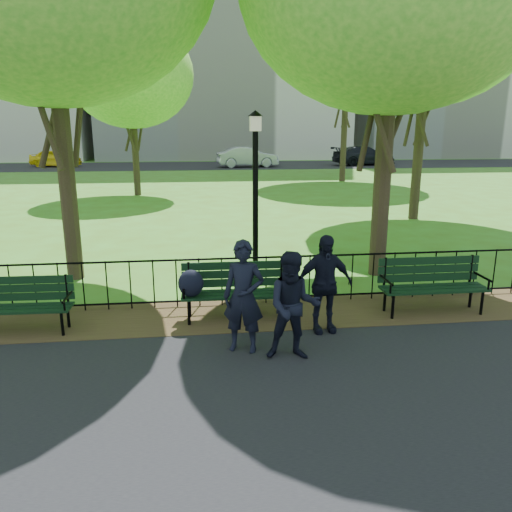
{
  "coord_description": "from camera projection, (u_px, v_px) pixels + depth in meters",
  "views": [
    {
      "loc": [
        -1.01,
        -6.52,
        3.15
      ],
      "look_at": [
        -0.04,
        1.5,
        1.04
      ],
      "focal_mm": 35.0,
      "sensor_mm": 36.0,
      "label": 1
    }
  ],
  "objects": [
    {
      "name": "ground",
      "position": [
        271.0,
        352.0,
        7.17
      ],
      "size": [
        120.0,
        120.0,
        0.0
      ],
      "primitive_type": "plane",
      "color": "#456A1C"
    },
    {
      "name": "dirt_strip",
      "position": [
        259.0,
        313.0,
        8.61
      ],
      "size": [
        60.0,
        1.6,
        0.01
      ],
      "primitive_type": "cube",
      "color": "#392A17",
      "rests_on": "ground"
    },
    {
      "name": "far_street",
      "position": [
        208.0,
        165.0,
        40.79
      ],
      "size": [
        70.0,
        9.0,
        0.01
      ],
      "primitive_type": "cube",
      "color": "black",
      "rests_on": "ground"
    },
    {
      "name": "iron_fence",
      "position": [
        255.0,
        278.0,
        8.97
      ],
      "size": [
        24.06,
        0.06,
        1.0
      ],
      "color": "black",
      "rests_on": "ground"
    },
    {
      "name": "apartment_mid",
      "position": [
        221.0,
        3.0,
        49.71
      ],
      "size": [
        24.0,
        15.0,
        30.0
      ],
      "primitive_type": "cube",
      "color": "silver",
      "rests_on": "ground"
    },
    {
      "name": "apartment_east",
      "position": [
        446.0,
        40.0,
        53.25
      ],
      "size": [
        20.0,
        15.0,
        24.0
      ],
      "primitive_type": "cube",
      "color": "beige",
      "rests_on": "ground"
    },
    {
      "name": "park_bench_main",
      "position": [
        217.0,
        284.0,
        8.19
      ],
      "size": [
        1.86,
        0.6,
        1.02
      ],
      "rotation": [
        0.0,
        0.0,
        -0.02
      ],
      "color": "black",
      "rests_on": "ground"
    },
    {
      "name": "park_bench_left_a",
      "position": [
        17.0,
        299.0,
        7.76
      ],
      "size": [
        1.68,
        0.57,
        0.95
      ],
      "rotation": [
        0.0,
        0.0,
        -0.03
      ],
      "color": "black",
      "rests_on": "ground"
    },
    {
      "name": "park_bench_right_a",
      "position": [
        432.0,
        279.0,
        8.6
      ],
      "size": [
        1.82,
        0.57,
        1.03
      ],
      "rotation": [
        0.0,
        0.0,
        -0.0
      ],
      "color": "black",
      "rests_on": "ground"
    },
    {
      "name": "lamppost",
      "position": [
        255.0,
        191.0,
        10.09
      ],
      "size": [
        0.31,
        0.31,
        3.45
      ],
      "color": "black",
      "rests_on": "ground"
    },
    {
      "name": "tree_mid_e",
      "position": [
        429.0,
        13.0,
        15.84
      ],
      "size": [
        6.84,
        6.84,
        9.53
      ],
      "color": "#2D2116",
      "rests_on": "ground"
    },
    {
      "name": "tree_far_c",
      "position": [
        131.0,
        74.0,
        22.05
      ],
      "size": [
        5.54,
        5.54,
        7.73
      ],
      "color": "#2D2116",
      "rests_on": "ground"
    },
    {
      "name": "tree_far_e",
      "position": [
        348.0,
        32.0,
        27.26
      ],
      "size": [
        8.37,
        8.37,
        11.66
      ],
      "color": "#2D2116",
      "rests_on": "ground"
    },
    {
      "name": "person_left",
      "position": [
        244.0,
        297.0,
        7.02
      ],
      "size": [
        0.68,
        0.55,
        1.62
      ],
      "primitive_type": "imported",
      "rotation": [
        0.0,
        0.0,
        -0.32
      ],
      "color": "black",
      "rests_on": "asphalt_path"
    },
    {
      "name": "person_mid",
      "position": [
        293.0,
        306.0,
        6.79
      ],
      "size": [
        0.79,
        0.48,
        1.53
      ],
      "primitive_type": "imported",
      "rotation": [
        0.0,
        0.0,
        -0.14
      ],
      "color": "black",
      "rests_on": "asphalt_path"
    },
    {
      "name": "person_right",
      "position": [
        324.0,
        284.0,
        7.71
      ],
      "size": [
        0.94,
        0.45,
        1.55
      ],
      "primitive_type": "imported",
      "rotation": [
        0.0,
        0.0,
        0.08
      ],
      "color": "black",
      "rests_on": "asphalt_path"
    },
    {
      "name": "taxi",
      "position": [
        56.0,
        158.0,
        39.25
      ],
      "size": [
        4.24,
        2.63,
        1.35
      ],
      "primitive_type": "imported",
      "rotation": [
        0.0,
        0.0,
        1.29
      ],
      "color": "yellow",
      "rests_on": "far_street"
    },
    {
      "name": "sedan_silver",
      "position": [
        247.0,
        157.0,
        38.95
      ],
      "size": [
        4.9,
        2.15,
        1.57
      ],
      "primitive_type": "imported",
      "rotation": [
        0.0,
        0.0,
        1.68
      ],
      "color": "#A5A8AD",
      "rests_on": "far_street"
    },
    {
      "name": "sedan_dark",
      "position": [
        364.0,
        156.0,
        40.96
      ],
      "size": [
        5.54,
        3.02,
        1.52
      ],
      "primitive_type": "imported",
      "rotation": [
        0.0,
        0.0,
        1.75
      ],
      "color": "black",
      "rests_on": "far_street"
    }
  ]
}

